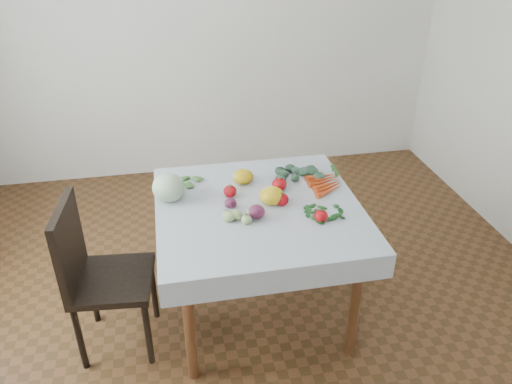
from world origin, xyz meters
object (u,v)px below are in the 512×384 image
(chair, at_px, (94,269))
(heirloom_back, at_px, (243,177))
(table, at_px, (258,221))
(cabbage, at_px, (169,187))
(carrot_bunch, at_px, (326,183))

(chair, bearing_deg, heirloom_back, 23.41)
(table, distance_m, chair, 0.92)
(cabbage, distance_m, heirloom_back, 0.46)
(chair, relative_size, cabbage, 5.10)
(chair, relative_size, carrot_bunch, 3.47)
(heirloom_back, distance_m, carrot_bunch, 0.49)
(chair, distance_m, cabbage, 0.59)
(chair, distance_m, heirloom_back, 0.99)
(cabbage, relative_size, carrot_bunch, 0.68)
(table, distance_m, cabbage, 0.54)
(heirloom_back, relative_size, carrot_bunch, 0.46)
(heirloom_back, bearing_deg, cabbage, -165.05)
(heirloom_back, xyz_separation_m, carrot_bunch, (0.48, -0.13, -0.03))
(heirloom_back, bearing_deg, table, -82.22)
(chair, relative_size, heirloom_back, 7.52)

